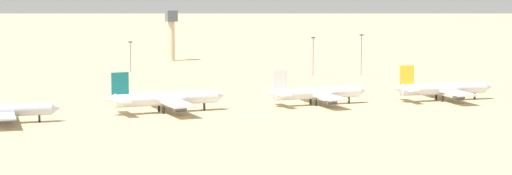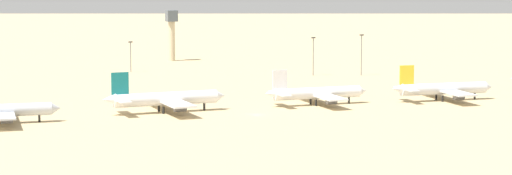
# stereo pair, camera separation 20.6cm
# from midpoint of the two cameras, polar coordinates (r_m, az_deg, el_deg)

# --- Properties ---
(ground) EXTENTS (4000.00, 4000.00, 0.00)m
(ground) POSITION_cam_midpoint_polar(r_m,az_deg,el_deg) (311.16, 0.04, -1.58)
(ground) COLOR tan
(parked_jet_teal_2) EXTENTS (40.78, 34.13, 13.50)m
(parked_jet_teal_2) POSITION_cam_midpoint_polar(r_m,az_deg,el_deg) (316.59, -5.26, -0.65)
(parked_jet_teal_2) COLOR white
(parked_jet_teal_2) RESTS_ON ground
(parked_jet_white_3) EXTENTS (37.17, 31.14, 12.30)m
(parked_jet_white_3) POSITION_cam_midpoint_polar(r_m,az_deg,el_deg) (333.40, 3.50, -0.32)
(parked_jet_white_3) COLOR white
(parked_jet_white_3) RESTS_ON ground
(parked_jet_yellow_4) EXTENTS (38.56, 32.55, 12.73)m
(parked_jet_yellow_4) POSITION_cam_midpoint_polar(r_m,az_deg,el_deg) (349.63, 10.69, -0.07)
(parked_jet_yellow_4) COLOR silver
(parked_jet_yellow_4) RESTS_ON ground
(control_tower) EXTENTS (5.20, 5.20, 25.06)m
(control_tower) POSITION_cam_midpoint_polar(r_m,az_deg,el_deg) (492.56, -4.86, 3.29)
(control_tower) COLOR #C6B793
(control_tower) RESTS_ON ground
(light_pole_west) EXTENTS (1.80, 0.50, 16.50)m
(light_pole_west) POSITION_cam_midpoint_polar(r_m,az_deg,el_deg) (424.52, 3.33, 1.97)
(light_pole_west) COLOR #59595E
(light_pole_west) RESTS_ON ground
(light_pole_mid) EXTENTS (1.80, 0.50, 13.60)m
(light_pole_mid) POSITION_cam_midpoint_polar(r_m,az_deg,el_deg) (441.78, -7.21, 1.92)
(light_pole_mid) COLOR #59595E
(light_pole_mid) RESTS_ON ground
(light_pole_east) EXTENTS (1.80, 0.50, 17.64)m
(light_pole_east) POSITION_cam_midpoint_polar(r_m,az_deg,el_deg) (426.38, 6.10, 2.04)
(light_pole_east) COLOR #59595E
(light_pole_east) RESTS_ON ground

